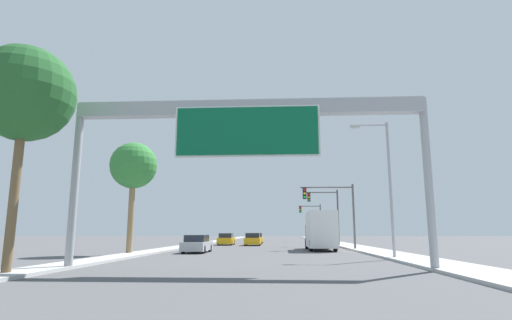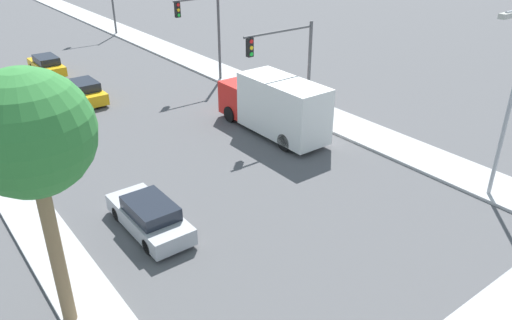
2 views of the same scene
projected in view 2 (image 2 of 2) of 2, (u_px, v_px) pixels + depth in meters
sidewalk_right at (160, 47)px, 48.28m from camera, size 3.00×120.00×0.15m
car_mid_center at (47, 65)px, 40.48m from camera, size 1.75×4.72×1.48m
car_mid_right at (83, 92)px, 34.62m from camera, size 1.90×4.46×1.51m
car_near_center at (25, 96)px, 33.79m from camera, size 1.81×4.73×1.48m
car_mid_left at (150, 216)px, 20.67m from camera, size 1.82×4.72×1.42m
truck_box_primary at (274, 106)px, 29.18m from camera, size 2.36×8.00×3.47m
traffic_light_near_intersection at (290, 58)px, 29.40m from camera, size 5.06×0.32×6.15m
traffic_light_mid_block at (206, 25)px, 36.67m from camera, size 3.79×0.32×6.63m
palm_tree_background at (30, 136)px, 13.31m from camera, size 3.57×3.57×8.51m
street_lamp_right at (510, 93)px, 20.96m from camera, size 2.47×0.28×8.77m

